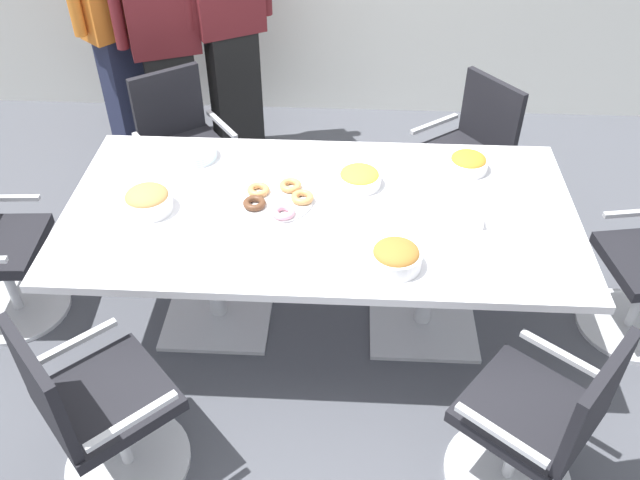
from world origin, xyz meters
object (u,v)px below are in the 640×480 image
at_px(office_chair_1, 537,428).
at_px(snack_bowl_chips_yellow, 359,177).
at_px(office_chair_4, 185,156).
at_px(snack_bowl_cookies, 148,200).
at_px(plate_stack, 195,153).
at_px(napkin_pile, 464,215).
at_px(person_standing_2, 229,17).
at_px(snack_bowl_pretzels, 396,256).
at_px(snack_bowl_chips_orange, 468,162).
at_px(conference_table, 320,228).
at_px(office_chair_3, 465,163).
at_px(person_standing_0, 116,20).
at_px(office_chair_0, 98,414).
at_px(donut_platter, 278,199).
at_px(person_standing_1, 165,41).

distance_m(office_chair_1, snack_bowl_chips_yellow, 1.39).
height_order(office_chair_4, snack_bowl_cookies, office_chair_4).
height_order(plate_stack, napkin_pile, same).
height_order(person_standing_2, napkin_pile, person_standing_2).
distance_m(snack_bowl_pretzels, snack_bowl_chips_orange, 0.85).
relative_size(office_chair_4, napkin_pile, 5.68).
bearing_deg(napkin_pile, snack_bowl_cookies, -179.99).
xyz_separation_m(conference_table, office_chair_1, (0.90, -0.93, -0.22)).
height_order(conference_table, office_chair_3, office_chair_3).
bearing_deg(snack_bowl_cookies, snack_bowl_chips_yellow, 14.64).
relative_size(snack_bowl_cookies, snack_bowl_chips_yellow, 1.05).
relative_size(snack_bowl_pretzels, snack_bowl_cookies, 0.97).
bearing_deg(person_standing_0, office_chair_0, 52.60).
height_order(conference_table, office_chair_4, office_chair_4).
bearing_deg(office_chair_0, snack_bowl_cookies, 134.41).
bearing_deg(snack_bowl_chips_yellow, office_chair_0, -131.37).
xyz_separation_m(snack_bowl_chips_yellow, donut_platter, (-0.38, -0.17, -0.02)).
height_order(office_chair_3, snack_bowl_chips_yellow, office_chair_3).
bearing_deg(snack_bowl_pretzels, office_chair_0, -154.44).
relative_size(conference_table, office_chair_1, 2.64).
bearing_deg(office_chair_1, plate_stack, 88.49).
height_order(conference_table, snack_bowl_pretzels, snack_bowl_pretzels).
relative_size(person_standing_2, snack_bowl_cookies, 8.30).
distance_m(person_standing_1, plate_stack, 1.26).
bearing_deg(conference_table, person_standing_0, 130.08).
distance_m(conference_table, snack_bowl_chips_orange, 0.83).
relative_size(office_chair_0, snack_bowl_chips_orange, 4.56).
distance_m(person_standing_2, snack_bowl_chips_yellow, 1.75).
bearing_deg(napkin_pile, conference_table, 175.04).
bearing_deg(snack_bowl_pretzels, office_chair_4, 132.45).
bearing_deg(plate_stack, snack_bowl_chips_yellow, -13.13).
relative_size(snack_bowl_chips_orange, plate_stack, 0.89).
relative_size(office_chair_0, plate_stack, 4.07).
xyz_separation_m(person_standing_1, snack_bowl_chips_orange, (1.82, -1.23, -0.08)).
xyz_separation_m(office_chair_0, office_chair_4, (-0.05, 1.90, 0.00)).
relative_size(office_chair_1, person_standing_0, 0.50).
height_order(office_chair_1, person_standing_0, person_standing_0).
bearing_deg(snack_bowl_cookies, office_chair_1, -27.29).
bearing_deg(person_standing_2, snack_bowl_chips_orange, 106.62).
bearing_deg(office_chair_0, person_standing_0, 149.28).
distance_m(snack_bowl_cookies, snack_bowl_chips_yellow, 1.01).
height_order(snack_bowl_chips_yellow, napkin_pile, snack_bowl_chips_yellow).
bearing_deg(office_chair_1, conference_table, 82.70).
bearing_deg(office_chair_1, person_standing_1, 77.12).
bearing_deg(person_standing_0, person_standing_1, 112.03).
bearing_deg(conference_table, snack_bowl_chips_yellow, 47.35).
bearing_deg(person_standing_0, person_standing_2, 130.99).
height_order(person_standing_1, napkin_pile, person_standing_1).
distance_m(person_standing_2, plate_stack, 1.33).
relative_size(office_chair_1, snack_bowl_pretzels, 4.14).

